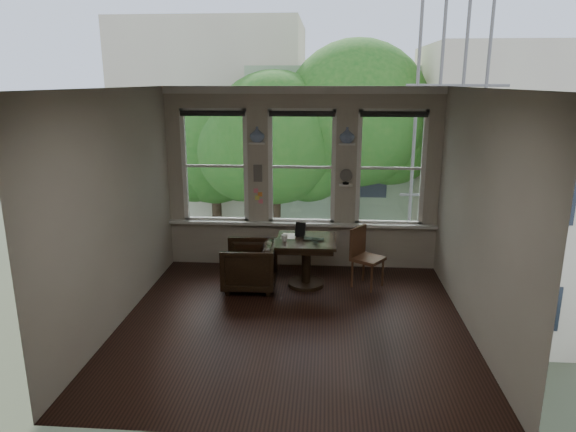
# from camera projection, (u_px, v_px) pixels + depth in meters

# --- Properties ---
(ground) EXTENTS (4.50, 4.50, 0.00)m
(ground) POSITION_uv_depth(u_px,v_px,m) (293.00, 323.00, 6.74)
(ground) COLOR black
(ground) RESTS_ON ground
(ceiling) EXTENTS (4.50, 4.50, 0.00)m
(ceiling) POSITION_uv_depth(u_px,v_px,m) (293.00, 88.00, 5.97)
(ceiling) COLOR silver
(ceiling) RESTS_ON ground
(wall_back) EXTENTS (4.50, 0.00, 4.50)m
(wall_back) POSITION_uv_depth(u_px,v_px,m) (302.00, 179.00, 8.53)
(wall_back) COLOR #BCB3A0
(wall_back) RESTS_ON ground
(wall_front) EXTENTS (4.50, 0.00, 4.50)m
(wall_front) POSITION_uv_depth(u_px,v_px,m) (275.00, 281.00, 4.19)
(wall_front) COLOR #BCB3A0
(wall_front) RESTS_ON ground
(wall_left) EXTENTS (0.00, 4.50, 4.50)m
(wall_left) POSITION_uv_depth(u_px,v_px,m) (117.00, 209.00, 6.52)
(wall_left) COLOR #BCB3A0
(wall_left) RESTS_ON ground
(wall_right) EXTENTS (0.00, 4.50, 4.50)m
(wall_right) POSITION_uv_depth(u_px,v_px,m) (478.00, 216.00, 6.19)
(wall_right) COLOR #BCB3A0
(wall_right) RESTS_ON ground
(window_left) EXTENTS (1.10, 0.12, 1.90)m
(window_left) POSITION_uv_depth(u_px,v_px,m) (215.00, 166.00, 8.58)
(window_left) COLOR white
(window_left) RESTS_ON ground
(window_center) EXTENTS (1.10, 0.12, 1.90)m
(window_center) POSITION_uv_depth(u_px,v_px,m) (302.00, 167.00, 8.47)
(window_center) COLOR white
(window_center) RESTS_ON ground
(window_right) EXTENTS (1.10, 0.12, 1.90)m
(window_right) POSITION_uv_depth(u_px,v_px,m) (391.00, 168.00, 8.37)
(window_right) COLOR white
(window_right) RESTS_ON ground
(shelf_left) EXTENTS (0.26, 0.16, 0.03)m
(shelf_left) POSITION_uv_depth(u_px,v_px,m) (257.00, 143.00, 8.33)
(shelf_left) COLOR white
(shelf_left) RESTS_ON ground
(shelf_right) EXTENTS (0.26, 0.16, 0.03)m
(shelf_right) POSITION_uv_depth(u_px,v_px,m) (347.00, 144.00, 8.22)
(shelf_right) COLOR white
(shelf_right) RESTS_ON ground
(intercom) EXTENTS (0.14, 0.06, 0.28)m
(intercom) POSITION_uv_depth(u_px,v_px,m) (258.00, 173.00, 8.48)
(intercom) COLOR #59544F
(intercom) RESTS_ON ground
(sticky_notes) EXTENTS (0.16, 0.01, 0.24)m
(sticky_notes) POSITION_uv_depth(u_px,v_px,m) (258.00, 194.00, 8.58)
(sticky_notes) COLOR pink
(sticky_notes) RESTS_ON ground
(desk_fan) EXTENTS (0.20, 0.20, 0.24)m
(desk_fan) POSITION_uv_depth(u_px,v_px,m) (346.00, 179.00, 8.35)
(desk_fan) COLOR #59544F
(desk_fan) RESTS_ON ground
(vase_left) EXTENTS (0.24, 0.24, 0.25)m
(vase_left) POSITION_uv_depth(u_px,v_px,m) (257.00, 134.00, 8.29)
(vase_left) COLOR silver
(vase_left) RESTS_ON shelf_left
(vase_right) EXTENTS (0.24, 0.24, 0.25)m
(vase_right) POSITION_uv_depth(u_px,v_px,m) (347.00, 135.00, 8.19)
(vase_right) COLOR silver
(vase_right) RESTS_ON shelf_right
(table) EXTENTS (0.90, 0.90, 0.75)m
(table) POSITION_uv_depth(u_px,v_px,m) (306.00, 263.00, 7.88)
(table) COLOR black
(table) RESTS_ON ground
(armchair_left) EXTENTS (0.81, 0.79, 0.73)m
(armchair_left) POSITION_uv_depth(u_px,v_px,m) (249.00, 266.00, 7.78)
(armchair_left) COLOR black
(armchair_left) RESTS_ON ground
(cushion_red) EXTENTS (0.45, 0.45, 0.06)m
(cushion_red) POSITION_uv_depth(u_px,v_px,m) (249.00, 260.00, 7.75)
(cushion_red) COLOR maroon
(cushion_red) RESTS_ON armchair_left
(side_chair_right) EXTENTS (0.58, 0.58, 0.92)m
(side_chair_right) POSITION_uv_depth(u_px,v_px,m) (368.00, 258.00, 7.82)
(side_chair_right) COLOR #4A2C1A
(side_chair_right) RESTS_ON ground
(laptop) EXTENTS (0.32, 0.22, 0.02)m
(laptop) POSITION_uv_depth(u_px,v_px,m) (314.00, 240.00, 7.70)
(laptop) COLOR black
(laptop) RESTS_ON table
(mug) EXTENTS (0.11, 0.11, 0.09)m
(mug) POSITION_uv_depth(u_px,v_px,m) (284.00, 238.00, 7.69)
(mug) COLOR white
(mug) RESTS_ON table
(drinking_glass) EXTENTS (0.12, 0.12, 0.09)m
(drinking_glass) POSITION_uv_depth(u_px,v_px,m) (315.00, 241.00, 7.55)
(drinking_glass) COLOR white
(drinking_glass) RESTS_ON table
(tablet) EXTENTS (0.17, 0.12, 0.22)m
(tablet) POSITION_uv_depth(u_px,v_px,m) (300.00, 229.00, 7.91)
(tablet) COLOR black
(tablet) RESTS_ON table
(papers) EXTENTS (0.24, 0.31, 0.00)m
(papers) POSITION_uv_depth(u_px,v_px,m) (289.00, 236.00, 7.94)
(papers) COLOR silver
(papers) RESTS_ON table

